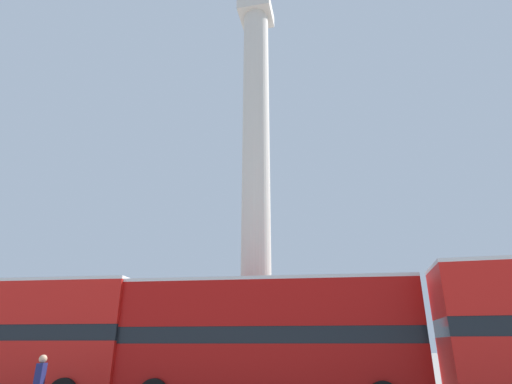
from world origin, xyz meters
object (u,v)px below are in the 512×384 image
Objects in this scene: bus_a at (3,334)px; street_lamp at (179,320)px; monument_column at (256,241)px; pedestrian_near_lamp at (39,383)px; bus_c at (268,335)px.

street_lamp reaches higher than bus_a.
pedestrian_near_lamp is at bearing -115.75° from monument_column.
monument_column reaches higher than street_lamp.
bus_c is at bearing -74.03° from monument_column.
monument_column is 14.22× the size of pedestrian_near_lamp.
bus_c is (10.34, 0.86, -0.05)m from bus_a.
bus_c is 7.31m from pedestrian_near_lamp.
bus_a reaches higher than pedestrian_near_lamp.
monument_column reaches higher than bus_a.
bus_a is 2.09× the size of street_lamp.
bus_a is at bearing -179.38° from bus_c.
monument_column is at bearing 25.48° from street_lamp.
monument_column reaches higher than bus_c.
bus_a is at bearing 33.97° from pedestrian_near_lamp.
bus_c is at bearing -80.11° from pedestrian_near_lamp.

